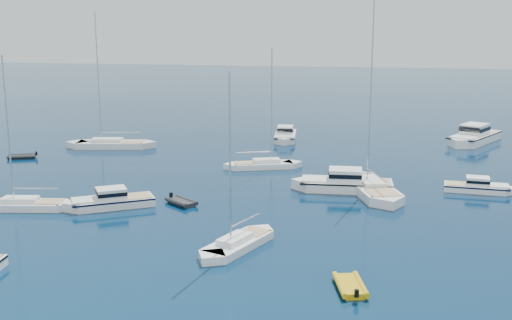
{
  "coord_description": "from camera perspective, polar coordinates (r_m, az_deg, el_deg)",
  "views": [
    {
      "loc": [
        13.91,
        -34.62,
        15.58
      ],
      "look_at": [
        1.63,
        26.12,
        2.2
      ],
      "focal_mm": 44.54,
      "sensor_mm": 36.0,
      "label": 1
    }
  ],
  "objects": [
    {
      "name": "tender_yellow",
      "position": [
        39.18,
        8.45,
        -11.39
      ],
      "size": [
        2.78,
        3.93,
        0.95
      ],
      "primitive_type": null,
      "rotation": [
        0.0,
        0.0,
        0.25
      ],
      "color": "gold",
      "rests_on": "ground"
    },
    {
      "name": "motor_cruiser_distant",
      "position": [
        89.3,
        18.91,
        1.47
      ],
      "size": [
        9.09,
        12.5,
        3.2
      ],
      "primitive_type": null,
      "rotation": [
        0.0,
        0.0,
        2.65
      ],
      "color": "white",
      "rests_on": "ground"
    },
    {
      "name": "tender_grey_far",
      "position": [
        79.69,
        -20.27,
        0.15
      ],
      "size": [
        3.8,
        3.04,
        0.95
      ],
      "primitive_type": null,
      "rotation": [
        0.0,
        0.0,
        1.98
      ],
      "color": "black",
      "rests_on": "ground"
    },
    {
      "name": "ground",
      "position": [
        40.43,
        -9.81,
        -10.67
      ],
      "size": [
        400.0,
        400.0,
        0.0
      ],
      "primitive_type": "plane",
      "color": "#082E4B",
      "rests_on": "ground"
    },
    {
      "name": "motor_cruiser_centre",
      "position": [
        61.09,
        7.79,
        -2.71
      ],
      "size": [
        10.44,
        3.77,
        2.7
      ],
      "primitive_type": null,
      "rotation": [
        0.0,
        0.0,
        1.63
      ],
      "color": "white",
      "rests_on": "ground"
    },
    {
      "name": "sailboat_fore",
      "position": [
        45.4,
        -1.65,
        -7.89
      ],
      "size": [
        5.24,
        9.09,
        13.0
      ],
      "primitive_type": null,
      "rotation": [
        0.0,
        0.0,
        2.79
      ],
      "color": "white",
      "rests_on": "ground"
    },
    {
      "name": "sailboat_mid_l",
      "position": [
        58.11,
        -20.02,
        -4.13
      ],
      "size": [
        9.53,
        4.01,
        13.6
      ],
      "primitive_type": null,
      "rotation": [
        0.0,
        0.0,
        1.75
      ],
      "color": "white",
      "rests_on": "ground"
    },
    {
      "name": "sailboat_centre",
      "position": [
        69.8,
        0.64,
        -0.71
      ],
      "size": [
        9.46,
        5.46,
        13.53
      ],
      "primitive_type": null,
      "rotation": [
        0.0,
        0.0,
        5.07
      ],
      "color": "white",
      "rests_on": "ground"
    },
    {
      "name": "tender_grey_near",
      "position": [
        56.27,
        -6.72,
        -3.98
      ],
      "size": [
        3.64,
        3.37,
        0.95
      ],
      "primitive_type": null,
      "rotation": [
        0.0,
        0.0,
        4.06
      ],
      "color": "black",
      "rests_on": "ground"
    },
    {
      "name": "motor_cruiser_horizon",
      "position": [
        86.66,
        2.64,
        1.81
      ],
      "size": [
        3.74,
        9.39,
        2.4
      ],
      "primitive_type": null,
      "rotation": [
        0.0,
        0.0,
        3.25
      ],
      "color": "white",
      "rests_on": "ground"
    },
    {
      "name": "motor_cruiser_far_r",
      "position": [
        63.56,
        19.35,
        -2.71
      ],
      "size": [
        7.12,
        2.66,
        1.83
      ],
      "primitive_type": null,
      "rotation": [
        0.0,
        0.0,
        4.64
      ],
      "color": "white",
      "rests_on": "ground"
    },
    {
      "name": "motor_cruiser_left",
      "position": [
        56.48,
        -12.98,
        -4.15
      ],
      "size": [
        8.36,
        6.59,
        2.18
      ],
      "primitive_type": null,
      "rotation": [
        0.0,
        0.0,
        2.14
      ],
      "color": "silver",
      "rests_on": "ground"
    },
    {
      "name": "sailboat_mid_r",
      "position": [
        60.57,
        10.3,
        -2.92
      ],
      "size": [
        7.25,
        12.95,
        18.48
      ],
      "primitive_type": null,
      "rotation": [
        0.0,
        0.0,
        0.34
      ],
      "color": "white",
      "rests_on": "ground"
    },
    {
      "name": "sailboat_far_l",
      "position": [
        83.27,
        -12.87,
        1.09
      ],
      "size": [
        12.45,
        5.41,
        17.74
      ],
      "primitive_type": null,
      "rotation": [
        0.0,
        0.0,
        1.76
      ],
      "color": "silver",
      "rests_on": "ground"
    }
  ]
}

